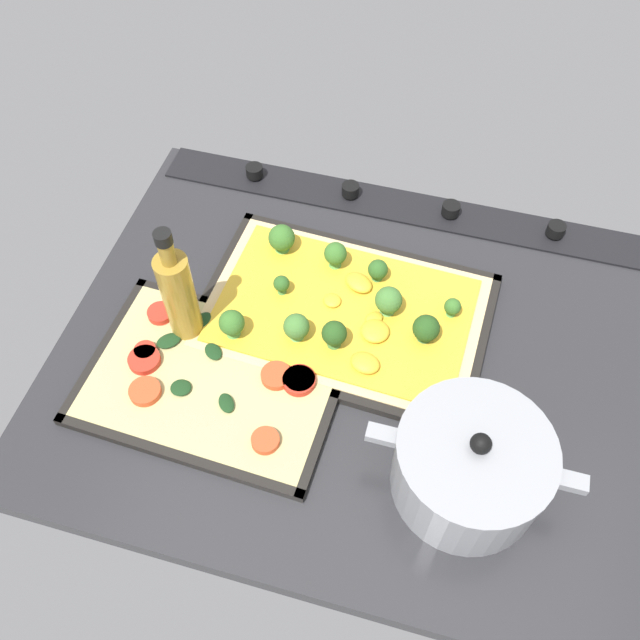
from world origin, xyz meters
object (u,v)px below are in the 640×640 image
(veggie_pizza_back, at_px, (215,377))
(cooking_pot, at_px, (471,466))
(broccoli_pizza, at_px, (342,308))
(baking_tray_back, at_px, (213,381))
(oil_bottle, at_px, (179,296))
(baking_tray_front, at_px, (343,315))

(veggie_pizza_back, bearing_deg, cooking_pot, 171.00)
(veggie_pizza_back, bearing_deg, broccoli_pizza, -132.60)
(broccoli_pizza, relative_size, cooking_pot, 1.57)
(broccoli_pizza, bearing_deg, baking_tray_back, 47.22)
(veggie_pizza_back, relative_size, cooking_pot, 1.28)
(baking_tray_back, xyz_separation_m, veggie_pizza_back, (-0.00, -0.00, 0.01))
(baking_tray_back, bearing_deg, broccoli_pizza, -132.78)
(baking_tray_back, relative_size, cooking_pot, 1.38)
(baking_tray_back, height_order, oil_bottle, oil_bottle)
(baking_tray_back, distance_m, cooking_pot, 0.35)
(veggie_pizza_back, height_order, cooking_pot, cooking_pot)
(baking_tray_back, bearing_deg, cooking_pot, 171.29)
(veggie_pizza_back, relative_size, oil_bottle, 1.56)
(baking_tray_front, distance_m, cooking_pot, 0.29)
(cooking_pot, bearing_deg, baking_tray_back, -8.71)
(veggie_pizza_back, bearing_deg, baking_tray_back, 33.18)
(cooking_pot, bearing_deg, oil_bottle, -16.34)
(baking_tray_front, height_order, veggie_pizza_back, veggie_pizza_back)
(baking_tray_front, xyz_separation_m, broccoli_pizza, (0.00, 0.00, 0.02))
(baking_tray_front, relative_size, veggie_pizza_back, 1.30)
(baking_tray_back, relative_size, oil_bottle, 1.68)
(broccoli_pizza, bearing_deg, baking_tray_front, -177.54)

